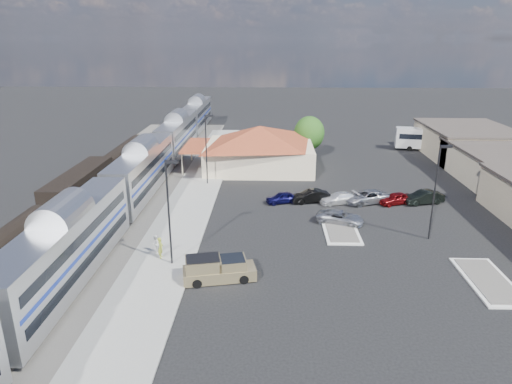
{
  "coord_description": "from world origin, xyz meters",
  "views": [
    {
      "loc": [
        -2.93,
        -39.67,
        17.84
      ],
      "look_at": [
        -4.38,
        4.92,
        2.8
      ],
      "focal_mm": 32.0,
      "sensor_mm": 36.0,
      "label": 1
    }
  ],
  "objects_px": {
    "station_depot": "(259,147)",
    "pickup_truck": "(219,269)",
    "suv": "(340,217)",
    "coach_bus": "(431,138)"
  },
  "relations": [
    {
      "from": "pickup_truck",
      "to": "coach_bus",
      "type": "relative_size",
      "value": 0.5
    },
    {
      "from": "station_depot",
      "to": "pickup_truck",
      "type": "relative_size",
      "value": 3.12
    },
    {
      "from": "suv",
      "to": "coach_bus",
      "type": "xyz_separation_m",
      "value": [
        19.64,
        32.55,
        1.46
      ]
    },
    {
      "from": "station_depot",
      "to": "coach_bus",
      "type": "xyz_separation_m",
      "value": [
        28.42,
        12.0,
        -1.01
      ]
    },
    {
      "from": "station_depot",
      "to": "suv",
      "type": "bearing_deg",
      "value": -66.86
    },
    {
      "from": "station_depot",
      "to": "coach_bus",
      "type": "height_order",
      "value": "station_depot"
    },
    {
      "from": "station_depot",
      "to": "pickup_truck",
      "type": "xyz_separation_m",
      "value": [
        -2.24,
        -32.29,
        -2.22
      ]
    },
    {
      "from": "station_depot",
      "to": "suv",
      "type": "distance_m",
      "value": 22.48
    },
    {
      "from": "suv",
      "to": "pickup_truck",
      "type": "bearing_deg",
      "value": 158.46
    },
    {
      "from": "pickup_truck",
      "to": "suv",
      "type": "bearing_deg",
      "value": -55.16
    }
  ]
}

